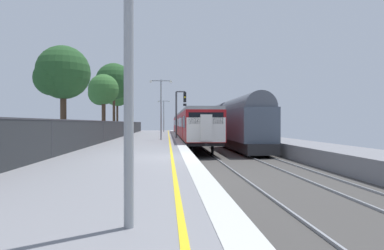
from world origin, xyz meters
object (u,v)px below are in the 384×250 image
object	(u,v)px
background_tree_back	(61,74)
platform_lamp_far	(164,113)
background_tree_right	(102,91)
background_tree_centre	(118,93)
commuter_train_at_platform	(188,125)
background_tree_left	(114,82)
signal_gantry	(179,109)
freight_train_adjacent_track	(213,122)
platform_lamp_mid	(161,104)

from	to	relation	value
background_tree_back	platform_lamp_far	bearing A→B (deg)	80.57
background_tree_right	background_tree_centre	bearing A→B (deg)	91.57
commuter_train_at_platform	platform_lamp_far	bearing A→B (deg)	104.30
background_tree_left	background_tree_back	world-z (taller)	background_tree_left
signal_gantry	commuter_train_at_platform	bearing A→B (deg)	81.47
platform_lamp_far	background_tree_left	bearing A→B (deg)	-115.86
platform_lamp_far	background_tree_back	distance (m)	35.66
signal_gantry	background_tree_right	world-z (taller)	background_tree_right
background_tree_centre	background_tree_back	bearing A→B (deg)	-88.45
background_tree_left	background_tree_right	bearing A→B (deg)	-91.20
commuter_train_at_platform	background_tree_left	distance (m)	10.73
background_tree_left	background_tree_back	xyz separation A→B (m)	(0.27, -22.56, -2.19)
background_tree_centre	background_tree_back	size ratio (longest dim) A/B	1.32
background_tree_back	commuter_train_at_platform	bearing A→B (deg)	68.22
freight_train_adjacent_track	background_tree_left	distance (m)	15.35
platform_lamp_mid	background_tree_back	distance (m)	11.19
commuter_train_at_platform	background_tree_back	distance (m)	24.55
freight_train_adjacent_track	background_tree_back	xyz separation A→B (m)	(-13.04, -28.34, 2.83)
background_tree_back	platform_lamp_mid	bearing A→B (deg)	58.36
signal_gantry	platform_lamp_far	distance (m)	22.35
signal_gantry	platform_lamp_mid	xyz separation A→B (m)	(-1.74, -3.40, 0.25)
background_tree_right	platform_lamp_mid	bearing A→B (deg)	-44.01
platform_lamp_mid	background_tree_centre	bearing A→B (deg)	108.25
signal_gantry	background_tree_centre	distance (m)	18.94
background_tree_right	background_tree_back	bearing A→B (deg)	-88.47
signal_gantry	background_tree_left	bearing A→B (deg)	128.94
commuter_train_at_platform	platform_lamp_mid	size ratio (longest dim) A/B	7.76
platform_lamp_mid	background_tree_right	distance (m)	8.85
background_tree_left	background_tree_back	bearing A→B (deg)	-89.33
platform_lamp_mid	background_tree_left	xyz separation A→B (m)	(-6.10, 13.10, 3.45)
platform_lamp_mid	background_tree_right	size ratio (longest dim) A/B	0.81
platform_lamp_mid	background_tree_back	xyz separation A→B (m)	(-5.83, -9.47, 1.25)
commuter_train_at_platform	platform_lamp_mid	world-z (taller)	platform_lamp_mid
signal_gantry	background_tree_right	size ratio (longest dim) A/B	0.70
background_tree_left	platform_lamp_mid	bearing A→B (deg)	-65.02
freight_train_adjacent_track	background_tree_right	world-z (taller)	background_tree_right
commuter_train_at_platform	background_tree_right	xyz separation A→B (m)	(-9.45, -7.10, 3.59)
background_tree_left	background_tree_centre	world-z (taller)	background_tree_left
background_tree_centre	background_tree_left	bearing A→B (deg)	-85.65
freight_train_adjacent_track	background_tree_right	size ratio (longest dim) A/B	7.97
background_tree_right	platform_lamp_far	bearing A→B (deg)	72.35
background_tree_left	commuter_train_at_platform	bearing A→B (deg)	0.26
freight_train_adjacent_track	platform_lamp_mid	size ratio (longest dim) A/B	9.85
background_tree_left	background_tree_centre	bearing A→B (deg)	94.35
freight_train_adjacent_track	background_tree_centre	size ratio (longest dim) A/B	6.50
signal_gantry	background_tree_right	distance (m)	8.63
background_tree_left	background_tree_back	size ratio (longest dim) A/B	1.47
signal_gantry	platform_lamp_mid	bearing A→B (deg)	-117.10
commuter_train_at_platform	background_tree_centre	size ratio (longest dim) A/B	5.12
commuter_train_at_platform	background_tree_right	distance (m)	12.35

